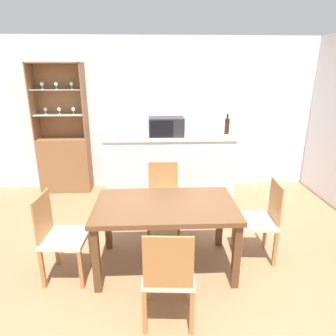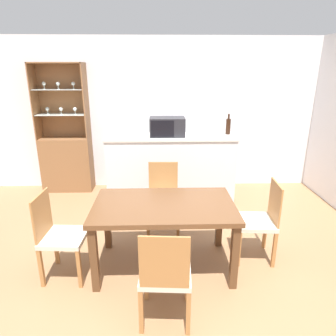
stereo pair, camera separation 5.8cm
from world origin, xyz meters
name	(u,v)px [view 1 (the left image)]	position (x,y,z in m)	size (l,w,h in m)	color
ground_plane	(175,276)	(0.00, 0.00, 0.00)	(18.00, 18.00, 0.00)	#936B47
wall_back	(165,115)	(0.00, 2.63, 1.27)	(6.80, 0.06, 2.55)	silver
kitchen_counter	(170,169)	(0.05, 1.92, 0.53)	(1.98, 0.58, 1.06)	silver
display_cabinet	(65,156)	(-1.72, 2.44, 0.62)	(0.84, 0.35, 2.13)	brown
dining_table	(165,212)	(-0.09, 0.20, 0.64)	(1.44, 0.86, 0.73)	brown
dining_chair_side_left_near	(61,237)	(-1.13, 0.07, 0.45)	(0.43, 0.43, 0.89)	beige
dining_chair_head_far	(163,198)	(-0.09, 0.95, 0.45)	(0.42, 0.42, 0.89)	beige
dining_chair_head_near	(169,275)	(-0.09, -0.56, 0.45)	(0.44, 0.44, 0.89)	beige
dining_chair_side_right_far	(259,220)	(0.95, 0.32, 0.45)	(0.44, 0.44, 0.89)	beige
microwave	(166,127)	(-0.01, 1.93, 1.20)	(0.53, 0.34, 0.28)	#232328
wine_bottle	(227,126)	(0.95, 2.02, 1.19)	(0.07, 0.07, 0.32)	black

